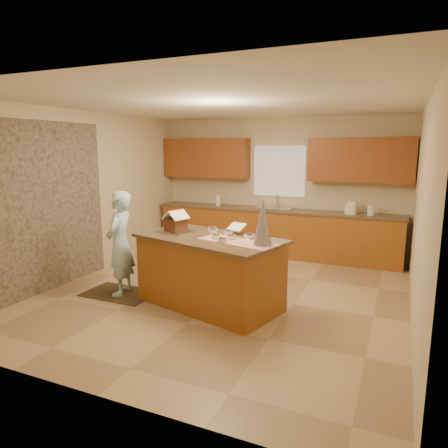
{
  "coord_description": "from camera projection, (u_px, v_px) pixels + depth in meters",
  "views": [
    {
      "loc": [
        2.29,
        -5.23,
        2.11
      ],
      "look_at": [
        -0.1,
        0.2,
        1.0
      ],
      "focal_mm": 32.66,
      "sensor_mm": 36.0,
      "label": 1
    }
  ],
  "objects": [
    {
      "name": "floor",
      "position": [
        225.0,
        293.0,
        5.99
      ],
      "size": [
        5.5,
        5.5,
        0.0
      ],
      "primitive_type": "plane",
      "color": "tan",
      "rests_on": "ground"
    },
    {
      "name": "ceiling",
      "position": [
        225.0,
        103.0,
        5.5
      ],
      "size": [
        5.5,
        5.5,
        0.0
      ],
      "primitive_type": "plane",
      "color": "silver",
      "rests_on": "floor"
    },
    {
      "name": "wall_back",
      "position": [
        279.0,
        186.0,
        8.22
      ],
      "size": [
        5.5,
        5.5,
        0.0
      ],
      "primitive_type": "plane",
      "color": "beige",
      "rests_on": "floor"
    },
    {
      "name": "wall_front",
      "position": [
        88.0,
        244.0,
        3.27
      ],
      "size": [
        5.5,
        5.5,
        0.0
      ],
      "primitive_type": "plane",
      "color": "beige",
      "rests_on": "floor"
    },
    {
      "name": "wall_left",
      "position": [
        87.0,
        195.0,
        6.74
      ],
      "size": [
        5.5,
        5.5,
        0.0
      ],
      "primitive_type": "plane",
      "color": "beige",
      "rests_on": "floor"
    },
    {
      "name": "wall_right",
      "position": [
        420.0,
        214.0,
        4.76
      ],
      "size": [
        5.5,
        5.5,
        0.0
      ],
      "primitive_type": "plane",
      "color": "beige",
      "rests_on": "floor"
    },
    {
      "name": "stone_accent",
      "position": [
        50.0,
        207.0,
        6.03
      ],
      "size": [
        0.0,
        2.5,
        2.5
      ],
      "primitive_type": "plane",
      "rotation": [
        1.57,
        0.0,
        1.57
      ],
      "color": "gray",
      "rests_on": "wall_left"
    },
    {
      "name": "window_curtain",
      "position": [
        279.0,
        171.0,
        8.14
      ],
      "size": [
        1.05,
        0.03,
        1.0
      ],
      "primitive_type": "cube",
      "color": "white",
      "rests_on": "wall_back"
    },
    {
      "name": "back_counter_base",
      "position": [
        274.0,
        233.0,
        8.12
      ],
      "size": [
        4.8,
        0.6,
        0.88
      ],
      "primitive_type": "cube",
      "color": "#A35721",
      "rests_on": "floor"
    },
    {
      "name": "back_counter_top",
      "position": [
        274.0,
        210.0,
        8.03
      ],
      "size": [
        4.85,
        0.63,
        0.04
      ],
      "primitive_type": "cube",
      "color": "brown",
      "rests_on": "back_counter_base"
    },
    {
      "name": "upper_cabinet_left",
      "position": [
        206.0,
        158.0,
        8.57
      ],
      "size": [
        1.85,
        0.35,
        0.8
      ],
      "primitive_type": "cube",
      "color": "brown",
      "rests_on": "wall_back"
    },
    {
      "name": "upper_cabinet_right",
      "position": [
        360.0,
        160.0,
        7.34
      ],
      "size": [
        1.85,
        0.35,
        0.8
      ],
      "primitive_type": "cube",
      "color": "brown",
      "rests_on": "wall_back"
    },
    {
      "name": "sink",
      "position": [
        274.0,
        211.0,
        8.04
      ],
      "size": [
        0.7,
        0.45,
        0.12
      ],
      "primitive_type": "cube",
      "color": "silver",
      "rests_on": "back_counter_top"
    },
    {
      "name": "faucet",
      "position": [
        277.0,
        201.0,
        8.17
      ],
      "size": [
        0.03,
        0.03,
        0.28
      ],
      "primitive_type": "cylinder",
      "color": "silver",
      "rests_on": "back_counter_top"
    },
    {
      "name": "island_base",
      "position": [
        210.0,
        273.0,
        5.47
      ],
      "size": [
        2.04,
        1.38,
        0.91
      ],
      "primitive_type": "cube",
      "rotation": [
        0.0,
        0.0,
        -0.26
      ],
      "color": "#A35721",
      "rests_on": "floor"
    },
    {
      "name": "island_top",
      "position": [
        209.0,
        238.0,
        5.38
      ],
      "size": [
        2.14,
        1.49,
        0.04
      ],
      "primitive_type": "cube",
      "rotation": [
        0.0,
        0.0,
        -0.26
      ],
      "color": "brown",
      "rests_on": "island_base"
    },
    {
      "name": "table_runner",
      "position": [
        237.0,
        242.0,
        5.09
      ],
      "size": [
        1.1,
        0.63,
        0.01
      ],
      "primitive_type": "cube",
      "rotation": [
        0.0,
        0.0,
        -0.26
      ],
      "color": "#AD0C24",
      "rests_on": "island_top"
    },
    {
      "name": "baking_tray",
      "position": [
        176.0,
        231.0,
        5.69
      ],
      "size": [
        0.55,
        0.46,
        0.03
      ],
      "primitive_type": "cube",
      "rotation": [
        0.0,
        0.0,
        -0.26
      ],
      "color": "silver",
      "rests_on": "island_top"
    },
    {
      "name": "cookbook",
      "position": [
        237.0,
        227.0,
        5.57
      ],
      "size": [
        0.27,
        0.23,
        0.1
      ],
      "primitive_type": "cube",
      "rotation": [
        -1.13,
        0.0,
        -0.26
      ],
      "color": "white",
      "rests_on": "island_top"
    },
    {
      "name": "tinsel_tree",
      "position": [
        263.0,
        222.0,
        4.87
      ],
      "size": [
        0.28,
        0.28,
        0.57
      ],
      "primitive_type": "cone",
      "rotation": [
        0.0,
        0.0,
        -0.26
      ],
      "color": "silver",
      "rests_on": "island_top"
    },
    {
      "name": "rug",
      "position": [
        120.0,
        293.0,
        5.99
      ],
      "size": [
        1.02,
        0.66,
        0.01
      ],
      "primitive_type": "cube",
      "color": "black",
      "rests_on": "floor"
    },
    {
      "name": "boy",
      "position": [
        120.0,
        243.0,
        5.83
      ],
      "size": [
        0.47,
        0.62,
        1.5
      ],
      "primitive_type": "imported",
      "rotation": [
        0.0,
        0.0,
        -1.34
      ],
      "color": "#ACDFF5",
      "rests_on": "rug"
    },
    {
      "name": "canister_a",
      "position": [
        349.0,
        208.0,
        7.45
      ],
      "size": [
        0.15,
        0.15,
        0.2
      ],
      "primitive_type": "cylinder",
      "color": "white",
      "rests_on": "back_counter_top"
    },
    {
      "name": "canister_b",
      "position": [
        353.0,
        208.0,
        7.42
      ],
      "size": [
        0.16,
        0.16,
        0.24
      ],
      "primitive_type": "cylinder",
      "color": "white",
      "rests_on": "back_counter_top"
    },
    {
      "name": "canister_c",
      "position": [
        371.0,
        210.0,
        7.3
      ],
      "size": [
        0.13,
        0.13,
        0.18
      ],
      "primitive_type": "cylinder",
      "color": "white",
      "rests_on": "back_counter_top"
    },
    {
      "name": "paper_towel",
      "position": [
        218.0,
        200.0,
        8.49
      ],
      "size": [
        0.1,
        0.1,
        0.22
      ],
      "primitive_type": "cylinder",
      "color": "white",
      "rests_on": "back_counter_top"
    },
    {
      "name": "gingerbread_house",
      "position": [
        176.0,
        223.0,
        5.67
      ],
      "size": [
        0.35,
        0.35,
        0.29
      ],
      "color": "#5B3618",
      "rests_on": "baking_tray"
    },
    {
      "name": "candy_bowls",
      "position": [
        224.0,
        235.0,
        5.38
      ],
      "size": [
        0.77,
        0.72,
        0.06
      ],
      "color": "orange",
      "rests_on": "island_top"
    }
  ]
}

